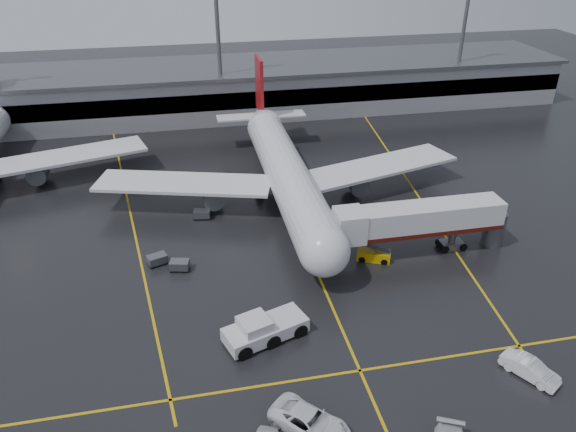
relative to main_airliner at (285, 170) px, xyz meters
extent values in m
plane|color=black|center=(0.00, -9.70, -4.21)|extent=(220.00, 220.00, 0.00)
cube|color=gold|center=(0.00, -9.70, -4.20)|extent=(0.25, 90.00, 0.02)
cube|color=gold|center=(0.00, -31.70, -4.20)|extent=(60.00, 0.25, 0.02)
cube|color=gold|center=(-20.00, 0.30, -4.20)|extent=(9.99, 69.35, 0.02)
cube|color=gold|center=(18.00, 0.30, -4.20)|extent=(7.57, 69.64, 0.02)
cube|color=gray|center=(0.00, 38.30, -0.21)|extent=(120.00, 18.00, 8.00)
cube|color=black|center=(0.00, 29.50, 0.29)|extent=(120.00, 0.40, 3.00)
cube|color=#595B60|center=(0.00, 38.30, 4.09)|extent=(122.00, 19.00, 0.60)
cylinder|color=#595B60|center=(-5.00, 32.30, 8.29)|extent=(0.70, 0.70, 25.00)
cylinder|color=#595B60|center=(40.00, 32.30, 8.29)|extent=(0.70, 0.70, 25.00)
cylinder|color=silver|center=(0.00, -1.70, -0.01)|extent=(5.20, 36.00, 5.20)
sphere|color=silver|center=(0.00, -19.70, -0.01)|extent=(5.20, 5.20, 5.20)
cone|color=silver|center=(0.00, 19.30, 0.59)|extent=(4.94, 8.00, 4.94)
cube|color=maroon|center=(0.00, 20.30, 5.49)|extent=(0.50, 5.50, 8.50)
cube|color=silver|center=(0.00, 19.30, 0.79)|extent=(14.00, 3.00, 0.25)
cube|color=silver|center=(-13.00, 0.30, -0.81)|extent=(22.80, 11.83, 0.40)
cube|color=silver|center=(13.00, 0.30, -0.81)|extent=(22.80, 11.83, 0.40)
cylinder|color=#595B60|center=(-9.50, -0.70, -2.21)|extent=(2.60, 4.50, 2.60)
cylinder|color=#595B60|center=(9.50, -0.70, -2.21)|extent=(2.60, 4.50, 2.60)
cylinder|color=#595B60|center=(0.00, -16.70, -3.21)|extent=(0.56, 0.56, 2.00)
cylinder|color=#595B60|center=(-3.20, 1.30, -3.21)|extent=(0.56, 0.56, 2.00)
cylinder|color=#595B60|center=(3.20, 1.30, -3.21)|extent=(0.56, 0.56, 2.00)
cylinder|color=black|center=(0.00, -16.70, -3.76)|extent=(0.40, 1.10, 1.10)
cylinder|color=black|center=(-3.20, 1.30, -3.66)|extent=(1.00, 1.40, 1.40)
cylinder|color=black|center=(3.20, 1.30, -3.66)|extent=(1.00, 1.40, 1.40)
cube|color=silver|center=(-29.00, 12.30, -0.81)|extent=(22.80, 11.83, 0.40)
cylinder|color=#595B60|center=(-32.50, 11.30, -2.21)|extent=(2.60, 4.50, 2.60)
cube|color=silver|center=(12.00, -15.70, 0.19)|extent=(18.00, 3.20, 3.00)
cube|color=#48110B|center=(12.00, -15.70, -1.11)|extent=(18.00, 3.30, 0.50)
cube|color=silver|center=(3.80, -15.70, 0.19)|extent=(3.00, 3.40, 3.30)
cylinder|color=#595B60|center=(16.00, -15.70, -2.71)|extent=(0.80, 0.80, 3.00)
cube|color=#595B60|center=(16.00, -15.70, -3.76)|extent=(2.60, 1.60, 0.90)
cylinder|color=#595B60|center=(21.00, -15.70, -2.21)|extent=(2.40, 2.40, 4.00)
cylinder|color=black|center=(14.90, -15.70, -3.76)|extent=(0.90, 1.80, 0.90)
cylinder|color=black|center=(17.10, -15.70, -3.76)|extent=(0.90, 1.80, 0.90)
cube|color=silver|center=(-7.02, -26.18, -3.25)|extent=(8.00, 5.23, 1.27)
cube|color=silver|center=(-8.02, -26.53, -2.19)|extent=(3.24, 3.24, 1.06)
cube|color=black|center=(-8.02, -26.53, -2.19)|extent=(2.91, 2.91, 0.96)
cylinder|color=black|center=(-9.63, -27.08, -3.62)|extent=(2.34, 3.46, 1.38)
cylinder|color=black|center=(-7.02, -26.18, -3.62)|extent=(2.34, 3.46, 1.38)
cylinder|color=black|center=(-4.40, -25.29, -3.62)|extent=(2.34, 3.46, 1.38)
cube|color=#CB9208|center=(6.64, -16.16, -3.66)|extent=(3.89, 2.80, 1.10)
cube|color=#595B60|center=(6.64, -16.16, -2.61)|extent=(3.53, 2.20, 1.25)
cylinder|color=black|center=(5.54, -15.69, -3.91)|extent=(1.31, 1.83, 0.70)
cylinder|color=black|center=(7.74, -16.64, -3.91)|extent=(1.31, 1.83, 0.70)
imported|color=white|center=(-5.49, -36.66, -3.35)|extent=(6.33, 6.47, 1.72)
imported|color=white|center=(13.36, -35.04, -3.43)|extent=(3.85, 4.91, 1.56)
cube|color=#595B60|center=(-14.19, -13.86, -3.56)|extent=(2.25, 1.73, 0.90)
cylinder|color=black|center=(-15.08, -14.17, -4.03)|extent=(0.40, 0.20, 0.40)
cylinder|color=black|center=(-13.52, -14.53, -4.03)|extent=(0.40, 0.20, 0.40)
cylinder|color=black|center=(-14.85, -13.19, -4.03)|extent=(0.40, 0.20, 0.40)
cylinder|color=black|center=(-13.29, -13.56, -4.03)|extent=(0.40, 0.20, 0.40)
cube|color=#595B60|center=(-16.52, -12.29, -3.56)|extent=(2.33, 1.91, 0.90)
cylinder|color=black|center=(-17.10, -13.04, -4.03)|extent=(0.40, 0.20, 0.40)
cylinder|color=black|center=(-15.60, -12.48, -4.03)|extent=(0.40, 0.20, 0.40)
cylinder|color=black|center=(-17.44, -12.10, -4.03)|extent=(0.40, 0.20, 0.40)
cylinder|color=black|center=(-15.94, -11.54, -4.03)|extent=(0.40, 0.20, 0.40)
cube|color=#595B60|center=(-11.13, -3.10, -3.56)|extent=(2.19, 1.62, 0.90)
cylinder|color=black|center=(-12.01, -3.46, -4.03)|extent=(0.40, 0.20, 0.40)
cylinder|color=black|center=(-10.43, -3.73, -4.03)|extent=(0.40, 0.20, 0.40)
cylinder|color=black|center=(-11.84, -2.48, -4.03)|extent=(0.40, 0.20, 0.40)
cylinder|color=black|center=(-10.26, -2.74, -4.03)|extent=(0.40, 0.20, 0.40)
camera|label=1|loc=(-12.54, -63.01, 29.13)|focal=33.99mm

